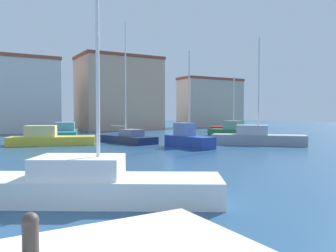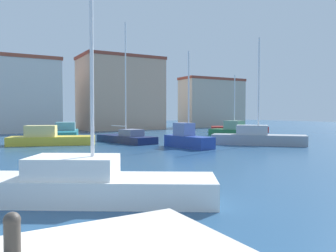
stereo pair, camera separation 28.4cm
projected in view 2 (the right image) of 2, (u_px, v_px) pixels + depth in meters
name	position (u px, v px, depth m)	size (l,w,h in m)	color
water	(169.00, 144.00, 31.17)	(160.00, 160.00, 0.00)	navy
mooring_bollard	(12.00, 231.00, 4.46)	(0.22, 0.22, 0.54)	#38332D
sailboat_green_far_left	(234.00, 131.00, 41.69)	(3.76, 6.68, 7.43)	#28703D
motorboat_yellow_inner_mooring	(50.00, 138.00, 30.40)	(7.77, 4.65, 1.74)	gold
motorboat_teal_center_channel	(66.00, 133.00, 38.55)	(4.80, 8.42, 1.78)	#1E707A
sailboat_blue_mid_harbor	(188.00, 138.00, 28.09)	(2.06, 4.90, 7.88)	#233D93
sailboat_grey_outer_mooring	(257.00, 138.00, 30.53)	(7.19, 7.35, 9.51)	gray
sailboat_white_behind_lamppost	(89.00, 183.00, 11.02)	(7.86, 5.98, 12.58)	white
sailboat_navy_near_pier	(127.00, 137.00, 32.65)	(3.70, 7.30, 11.47)	#19234C
motorboat_red_distant_east	(238.00, 129.00, 50.28)	(8.09, 6.95, 1.38)	#B22823
waterfront_apartments	(11.00, 95.00, 49.74)	(13.04, 8.54, 10.89)	beige
yacht_club	(120.00, 93.00, 58.00)	(13.46, 8.61, 12.27)	tan
warehouse_block	(212.00, 103.00, 68.48)	(13.43, 5.11, 9.73)	#B2A893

